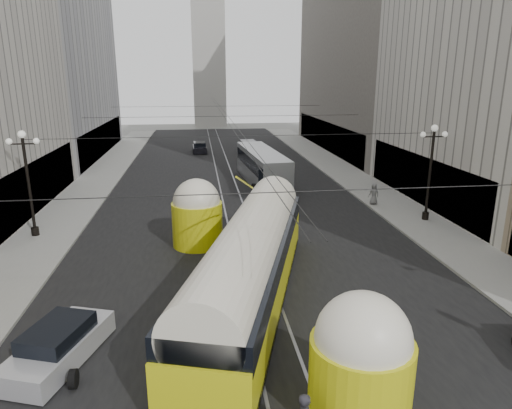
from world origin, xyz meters
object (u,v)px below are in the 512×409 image
object	(u,v)px
sedan_silver	(59,345)
pedestrian_crossing_b	(372,374)
city_bus	(262,166)
pedestrian_sidewalk_right	(374,194)
streetcar	(251,261)

from	to	relation	value
sedan_silver	pedestrian_crossing_b	bearing A→B (deg)	-17.20
sedan_silver	pedestrian_crossing_b	xyz separation A→B (m)	(10.01, -3.10, 0.18)
city_bus	pedestrian_sidewalk_right	distance (m)	11.12
city_bus	sedan_silver	bearing A→B (deg)	-112.60
city_bus	pedestrian_crossing_b	xyz separation A→B (m)	(-0.68, -28.79, -0.86)
city_bus	pedestrian_sidewalk_right	bearing A→B (deg)	-48.47
city_bus	sedan_silver	size ratio (longest dim) A/B	2.55
pedestrian_crossing_b	streetcar	bearing A→B (deg)	-172.65
sedan_silver	pedestrian_sidewalk_right	xyz separation A→B (m)	(18.05, 17.38, 0.33)
streetcar	city_bus	xyz separation A→B (m)	(3.64, 22.30, -0.29)
pedestrian_crossing_b	sedan_silver	bearing A→B (deg)	-124.43
streetcar	city_bus	distance (m)	22.60
sedan_silver	pedestrian_crossing_b	world-z (taller)	pedestrian_crossing_b
city_bus	pedestrian_sidewalk_right	size ratio (longest dim) A/B	7.52
streetcar	city_bus	world-z (taller)	streetcar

